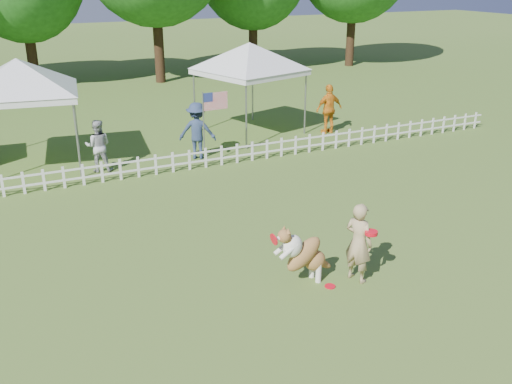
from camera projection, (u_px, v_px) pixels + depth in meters
ground at (324, 277)px, 10.76m from camera, size 120.00×120.00×0.00m
picket_fence at (198, 159)px, 16.55m from camera, size 22.00×0.08×0.60m
handler at (359, 243)px, 10.40m from camera, size 0.54×0.65×1.53m
dog at (305, 254)px, 10.34m from camera, size 1.18×0.47×1.20m
frisbee_on_turf at (330, 286)px, 10.42m from camera, size 0.23×0.23×0.02m
canopy_tent_left at (24, 116)px, 16.21m from camera, size 3.37×3.37×3.09m
canopy_tent_right at (250, 90)px, 19.77m from camera, size 3.73×3.73×3.08m
flag_pole at (204, 129)px, 16.57m from camera, size 0.85×0.16×2.19m
spectator_a at (98, 146)px, 16.20m from camera, size 0.87×0.76×1.51m
spectator_b at (197, 131)px, 17.29m from camera, size 1.29×1.07×1.73m
spectator_c at (329, 109)px, 20.04m from camera, size 1.01×0.42×1.73m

